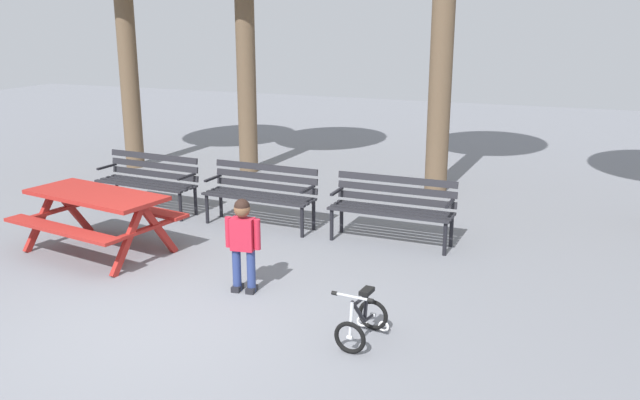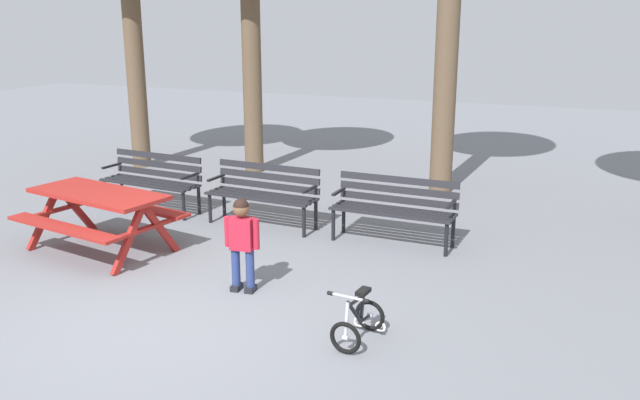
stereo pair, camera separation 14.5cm
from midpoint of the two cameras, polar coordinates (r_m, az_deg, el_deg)
ground at (r=6.74m, az=-13.41°, el=-10.17°), size 36.00×36.00×0.00m
picnic_table at (r=8.72m, az=-17.77°, el=-0.43°), size 2.00×1.63×0.79m
park_bench_far_left at (r=10.41m, az=-13.57°, el=1.92°), size 1.63×0.57×0.85m
park_bench_left at (r=9.40m, az=-4.31°, el=0.87°), size 1.62×0.53×0.85m
park_bench_right at (r=8.71m, az=6.83°, el=-0.38°), size 1.61×0.49×0.85m
child_standing at (r=7.12m, az=-6.05°, el=-3.18°), size 0.39×0.19×1.03m
kids_bicycle at (r=6.17m, az=3.95°, el=-10.19°), size 0.41×0.59×0.54m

